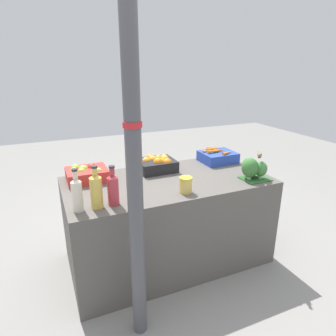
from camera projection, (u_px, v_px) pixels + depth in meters
ground_plane at (168, 258)px, 2.68m from camera, size 10.00×10.00×0.00m
market_table at (168, 221)px, 2.56m from camera, size 1.64×0.84×0.75m
support_pole at (133, 137)px, 1.54m from camera, size 0.10×0.10×2.57m
apple_crate at (86, 174)px, 2.40m from camera, size 0.32×0.27×0.13m
orange_crate at (157, 164)px, 2.62m from camera, size 0.32×0.27×0.14m
carrot_crate at (218, 156)px, 2.86m from camera, size 0.32×0.27×0.13m
broccoli_pile at (252, 169)px, 2.42m from camera, size 0.24×0.19×0.19m
juice_bottle_cloudy at (77, 194)px, 1.88m from camera, size 0.07×0.07×0.28m
juice_bottle_golden at (96, 190)px, 1.92m from camera, size 0.08×0.08×0.29m
juice_bottle_ruby at (113, 189)px, 1.96m from camera, size 0.08×0.08×0.27m
pickle_jar at (186, 185)px, 2.17m from camera, size 0.09×0.09×0.12m
sparrow_bird at (260, 155)px, 2.36m from camera, size 0.09×0.12×0.05m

